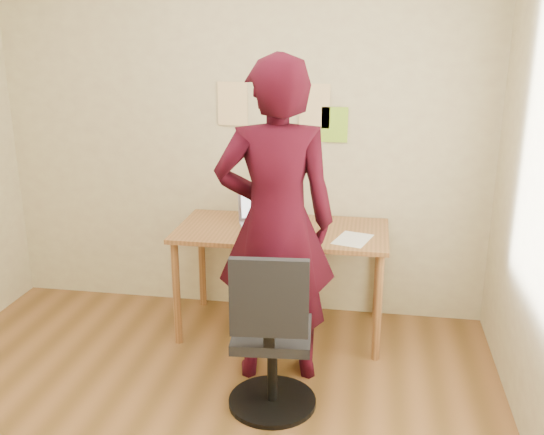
% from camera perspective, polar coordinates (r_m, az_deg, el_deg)
% --- Properties ---
extents(room, '(3.58, 3.58, 2.78)m').
position_cam_1_polar(room, '(2.66, -11.20, 2.65)').
color(room, brown).
rests_on(room, ground).
extents(desk, '(1.40, 0.70, 0.74)m').
position_cam_1_polar(desk, '(4.05, 0.93, -2.23)').
color(desk, '#9A6235').
rests_on(desk, ground).
extents(laptop, '(0.43, 0.41, 0.25)m').
position_cam_1_polar(laptop, '(4.09, -0.59, -0.01)').
color(laptop, silver).
rests_on(laptop, desk).
extents(paper_sheet, '(0.27, 0.33, 0.00)m').
position_cam_1_polar(paper_sheet, '(3.86, 7.60, -2.04)').
color(paper_sheet, white).
rests_on(paper_sheet, desk).
extents(phone, '(0.09, 0.14, 0.01)m').
position_cam_1_polar(phone, '(3.81, 2.98, -2.10)').
color(phone, black).
rests_on(phone, desk).
extents(wall_note_left, '(0.21, 0.00, 0.30)m').
position_cam_1_polar(wall_note_left, '(4.28, -3.73, 10.63)').
color(wall_note_left, '#FDD597').
rests_on(wall_note_left, room).
extents(wall_note_mid, '(0.21, 0.00, 0.30)m').
position_cam_1_polar(wall_note_mid, '(4.19, 4.02, 10.42)').
color(wall_note_mid, '#FDD597').
rests_on(wall_note_mid, room).
extents(wall_note_right, '(0.18, 0.00, 0.24)m').
position_cam_1_polar(wall_note_right, '(4.19, 5.90, 8.68)').
color(wall_note_right, '#9FE032').
rests_on(wall_note_right, room).
extents(office_chair, '(0.49, 0.49, 0.94)m').
position_cam_1_polar(office_chair, '(3.29, -0.06, -11.87)').
color(office_chair, black).
rests_on(office_chair, ground).
extents(person, '(0.77, 0.58, 1.90)m').
position_cam_1_polar(person, '(3.45, 0.37, -0.59)').
color(person, '#320612').
rests_on(person, ground).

